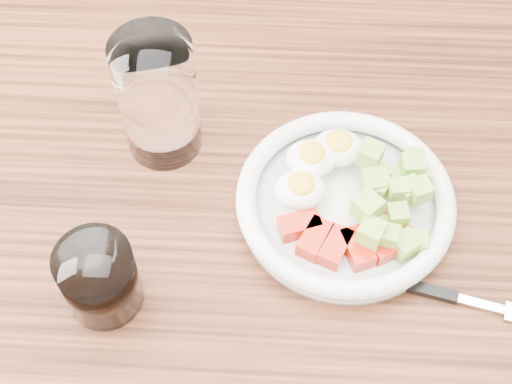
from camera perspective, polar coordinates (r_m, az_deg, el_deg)
dining_table at (r=0.87m, az=0.63°, el=-5.26°), size 1.50×0.90×0.77m
bowl at (r=0.77m, az=7.19°, el=-0.58°), size 0.24×0.24×0.06m
fork at (r=0.76m, az=14.40°, el=-7.86°), size 0.18×0.06×0.01m
water_glass at (r=0.78m, az=-7.84°, el=7.47°), size 0.09×0.09×0.15m
coffee_glass at (r=0.71m, az=-12.40°, el=-6.79°), size 0.08×0.08×0.09m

